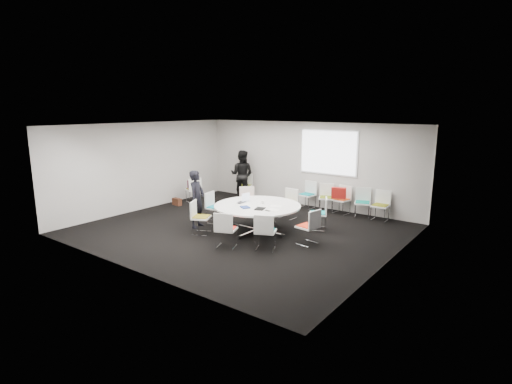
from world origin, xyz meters
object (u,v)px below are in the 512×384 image
Objects in this scene: chair_spare_left at (194,194)px; chair_ring_e at (215,213)px; person_back at (242,175)px; chair_back_d at (362,208)px; chair_ring_b at (318,220)px; brown_bag at (177,202)px; chair_ring_g at (226,236)px; chair_ring_h at (265,238)px; chair_person_back at (245,190)px; cup at (263,202)px; maroon_bag at (193,185)px; chair_ring_a at (308,233)px; chair_back_c at (341,205)px; laptop at (243,202)px; chair_ring_f at (201,224)px; person_main at (197,199)px; chair_back_e at (380,211)px; conference_table at (257,212)px; chair_back_a at (307,200)px; chair_back_b at (326,203)px; chair_ring_c at (288,209)px; chair_ring_d at (248,207)px.

chair_ring_e is at bearing -97.06° from chair_spare_left.
chair_back_d is at bearing 164.26° from person_back.
brown_bag is (-5.17, -0.40, -0.16)m from chair_ring_b.
chair_ring_g and chair_ring_h have the same top height.
chair_back_d is at bearing 165.63° from chair_person_back.
cup is 0.22× the size of maroon_bag.
chair_ring_b is (-0.38, 1.24, 0.00)m from chair_ring_a.
maroon_bag is at bearing 27.86° from chair_back_c.
chair_ring_a is 2.11m from laptop.
chair_ring_a and chair_back_c have the same top height.
chair_back_d is 9.78× the size of cup.
chair_ring_f is at bearing 118.06° from chair_ring_a.
person_back is (-1.21, 3.50, 0.09)m from person_main.
maroon_bag is 0.85m from brown_bag.
chair_ring_f is at bearing 49.90° from chair_back_e.
chair_ring_e is at bearing 117.01° from chair_ring_g.
chair_ring_b is 1.00× the size of chair_ring_h.
conference_table is 1.73m from person_main.
chair_back_a is at bearing 149.33° from chair_ring_e.
chair_back_b is 4.62m from chair_spare_left.
chair_ring_g is at bearing -83.94° from conference_table.
chair_back_a and chair_back_d have the same top height.
chair_ring_c is at bearing 93.00° from cup.
chair_ring_h is at bearing 116.01° from person_back.
chair_ring_e is (-3.06, 0.06, 0.00)m from chair_ring_a.
chair_ring_d is at bearing 7.63° from brown_bag.
brown_bag is (-0.12, -0.67, -0.16)m from chair_spare_left.
chair_back_e is at bearing 165.14° from chair_person_back.
laptop is at bearing 48.39° from chair_back_b.
chair_back_d is 0.55× the size of person_main.
chair_ring_g is 0.50× the size of person_back.
brown_bag is (-0.11, -0.68, -0.50)m from maroon_bag.
chair_ring_e is 2.64m from chair_ring_h.
person_main is at bearing 108.31° from chair_ring_a.
chair_back_e is 4.10m from laptop.
chair_ring_e is (-0.29, -1.15, 0.00)m from chair_ring_d.
chair_ring_b is 2.40m from chair_ring_d.
chair_back_d is (3.15, 3.10, 0.00)m from chair_ring_e.
person_back reaches higher than chair_ring_a.
chair_back_b is (1.68, 1.91, 0.00)m from chair_ring_d.
chair_ring_b is 1.00× the size of chair_back_a.
person_main is at bearing 133.34° from chair_ring_g.
maroon_bag is (-5.06, 0.27, 0.34)m from chair_ring_b.
person_back is (1.03, 1.44, 0.61)m from chair_spare_left.
chair_spare_left is at bearing 13.98° from chair_back_e.
maroon_bag is at bearing 162.45° from cup.
chair_ring_h is 5.53m from chair_person_back.
laptop is at bearing -88.40° from chair_spare_left.
chair_ring_c is 1.49m from cup.
chair_ring_c is (-0.04, 1.59, -0.27)m from conference_table.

